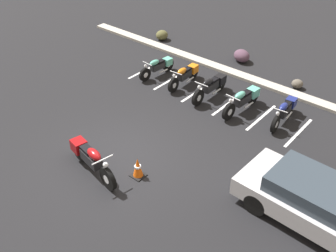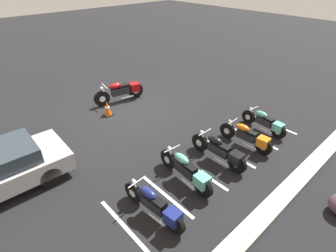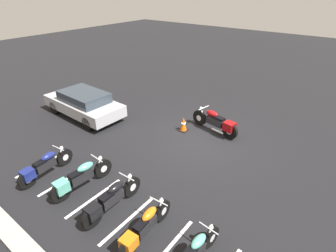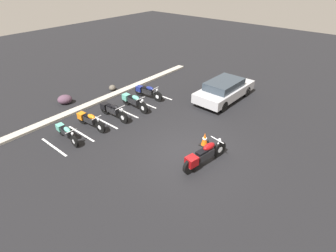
{
  "view_description": "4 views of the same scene",
  "coord_description": "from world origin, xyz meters",
  "px_view_note": "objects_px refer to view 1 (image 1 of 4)",
  "views": [
    {
      "loc": [
        7.45,
        -6.36,
        8.08
      ],
      "look_at": [
        0.84,
        1.41,
        0.86
      ],
      "focal_mm": 42.0,
      "sensor_mm": 36.0,
      "label": 1
    },
    {
      "loc": [
        5.84,
        8.88,
        5.6
      ],
      "look_at": [
        0.44,
        2.96,
        0.63
      ],
      "focal_mm": 28.0,
      "sensor_mm": 36.0,
      "label": 2
    },
    {
      "loc": [
        -4.66,
        8.42,
        5.91
      ],
      "look_at": [
        0.96,
        1.05,
        0.82
      ],
      "focal_mm": 28.0,
      "sensor_mm": 36.0,
      "label": 3
    },
    {
      "loc": [
        -7.59,
        -5.29,
        7.13
      ],
      "look_at": [
        -0.04,
        1.04,
        1.05
      ],
      "focal_mm": 28.0,
      "sensor_mm": 36.0,
      "label": 4
    }
  ],
  "objects_px": {
    "parked_bike_0": "(159,66)",
    "parked_bike_1": "(185,75)",
    "motorcycle_maroon_featured": "(90,158)",
    "car_silver": "(319,203)",
    "landscape_rock_2": "(242,56)",
    "landscape_rock_0": "(162,35)",
    "parked_bike_3": "(243,99)",
    "parked_bike_4": "(285,110)",
    "parked_bike_2": "(211,86)",
    "traffic_cone": "(138,168)",
    "landscape_rock_1": "(297,84)"
  },
  "relations": [
    {
      "from": "landscape_rock_2",
      "to": "motorcycle_maroon_featured",
      "type": "bearing_deg",
      "value": -86.76
    },
    {
      "from": "parked_bike_2",
      "to": "traffic_cone",
      "type": "relative_size",
      "value": 3.29
    },
    {
      "from": "parked_bike_3",
      "to": "motorcycle_maroon_featured",
      "type": "bearing_deg",
      "value": -12.1
    },
    {
      "from": "parked_bike_4",
      "to": "car_silver",
      "type": "xyz_separation_m",
      "value": [
        2.82,
        -3.81,
        0.24
      ]
    },
    {
      "from": "parked_bike_0",
      "to": "parked_bike_1",
      "type": "relative_size",
      "value": 0.95
    },
    {
      "from": "parked_bike_2",
      "to": "parked_bike_1",
      "type": "bearing_deg",
      "value": -94.9
    },
    {
      "from": "parked_bike_1",
      "to": "parked_bike_0",
      "type": "bearing_deg",
      "value": -88.91
    },
    {
      "from": "car_silver",
      "to": "landscape_rock_2",
      "type": "height_order",
      "value": "car_silver"
    },
    {
      "from": "parked_bike_3",
      "to": "landscape_rock_1",
      "type": "xyz_separation_m",
      "value": [
        0.83,
        2.88,
        -0.27
      ]
    },
    {
      "from": "parked_bike_0",
      "to": "car_silver",
      "type": "xyz_separation_m",
      "value": [
        8.61,
        -3.53,
        0.27
      ]
    },
    {
      "from": "parked_bike_3",
      "to": "parked_bike_4",
      "type": "height_order",
      "value": "parked_bike_3"
    },
    {
      "from": "parked_bike_4",
      "to": "landscape_rock_0",
      "type": "height_order",
      "value": "parked_bike_4"
    },
    {
      "from": "parked_bike_0",
      "to": "parked_bike_3",
      "type": "distance_m",
      "value": 4.28
    },
    {
      "from": "motorcycle_maroon_featured",
      "to": "parked_bike_1",
      "type": "bearing_deg",
      "value": 111.46
    },
    {
      "from": "traffic_cone",
      "to": "landscape_rock_1",
      "type": "bearing_deg",
      "value": 80.97
    },
    {
      "from": "motorcycle_maroon_featured",
      "to": "parked_bike_4",
      "type": "relative_size",
      "value": 1.16
    },
    {
      "from": "parked_bike_2",
      "to": "parked_bike_3",
      "type": "distance_m",
      "value": 1.49
    },
    {
      "from": "motorcycle_maroon_featured",
      "to": "car_silver",
      "type": "distance_m",
      "value": 6.52
    },
    {
      "from": "parked_bike_1",
      "to": "landscape_rock_1",
      "type": "relative_size",
      "value": 4.47
    },
    {
      "from": "landscape_rock_0",
      "to": "landscape_rock_2",
      "type": "distance_m",
      "value": 4.49
    },
    {
      "from": "parked_bike_0",
      "to": "parked_bike_2",
      "type": "distance_m",
      "value": 2.78
    },
    {
      "from": "parked_bike_4",
      "to": "landscape_rock_0",
      "type": "relative_size",
      "value": 3.3
    },
    {
      "from": "parked_bike_1",
      "to": "motorcycle_maroon_featured",
      "type": "bearing_deg",
      "value": 7.71
    },
    {
      "from": "motorcycle_maroon_featured",
      "to": "parked_bike_0",
      "type": "bearing_deg",
      "value": 123.63
    },
    {
      "from": "parked_bike_4",
      "to": "parked_bike_1",
      "type": "bearing_deg",
      "value": -93.06
    },
    {
      "from": "parked_bike_0",
      "to": "car_silver",
      "type": "bearing_deg",
      "value": 72.83
    },
    {
      "from": "parked_bike_0",
      "to": "landscape_rock_2",
      "type": "relative_size",
      "value": 2.35
    },
    {
      "from": "parked_bike_2",
      "to": "car_silver",
      "type": "xyz_separation_m",
      "value": [
        5.82,
        -3.52,
        0.22
      ]
    },
    {
      "from": "parked_bike_0",
      "to": "traffic_cone",
      "type": "bearing_deg",
      "value": 41.13
    },
    {
      "from": "landscape_rock_0",
      "to": "landscape_rock_2",
      "type": "height_order",
      "value": "landscape_rock_2"
    },
    {
      "from": "parked_bike_4",
      "to": "car_silver",
      "type": "height_order",
      "value": "car_silver"
    },
    {
      "from": "car_silver",
      "to": "landscape_rock_2",
      "type": "bearing_deg",
      "value": 134.91
    },
    {
      "from": "parked_bike_1",
      "to": "parked_bike_3",
      "type": "xyz_separation_m",
      "value": [
        2.89,
        -0.17,
        0.03
      ]
    },
    {
      "from": "landscape_rock_0",
      "to": "motorcycle_maroon_featured",
      "type": "bearing_deg",
      "value": -60.98
    },
    {
      "from": "parked_bike_2",
      "to": "car_silver",
      "type": "relative_size",
      "value": 0.5
    },
    {
      "from": "parked_bike_3",
      "to": "landscape_rock_0",
      "type": "distance_m",
      "value": 7.38
    },
    {
      "from": "car_silver",
      "to": "parked_bike_0",
      "type": "bearing_deg",
      "value": 159.46
    },
    {
      "from": "parked_bike_2",
      "to": "landscape_rock_0",
      "type": "height_order",
      "value": "parked_bike_2"
    },
    {
      "from": "landscape_rock_2",
      "to": "traffic_cone",
      "type": "distance_m",
      "value": 8.92
    },
    {
      "from": "car_silver",
      "to": "parked_bike_1",
      "type": "bearing_deg",
      "value": 155.04
    },
    {
      "from": "motorcycle_maroon_featured",
      "to": "parked_bike_3",
      "type": "relative_size",
      "value": 1.1
    },
    {
      "from": "landscape_rock_1",
      "to": "traffic_cone",
      "type": "distance_m",
      "value": 8.18
    },
    {
      "from": "landscape_rock_0",
      "to": "traffic_cone",
      "type": "bearing_deg",
      "value": -52.92
    },
    {
      "from": "parked_bike_3",
      "to": "landscape_rock_2",
      "type": "bearing_deg",
      "value": -143.86
    },
    {
      "from": "parked_bike_3",
      "to": "landscape_rock_2",
      "type": "xyz_separation_m",
      "value": [
        -2.24,
        3.54,
        -0.18
      ]
    },
    {
      "from": "landscape_rock_2",
      "to": "traffic_cone",
      "type": "xyz_separation_m",
      "value": [
        1.79,
        -8.74,
        0.04
      ]
    },
    {
      "from": "parked_bike_3",
      "to": "parked_bike_2",
      "type": "bearing_deg",
      "value": -88.34
    },
    {
      "from": "parked_bike_4",
      "to": "landscape_rock_1",
      "type": "bearing_deg",
      "value": -170.46
    },
    {
      "from": "parked_bike_2",
      "to": "parked_bike_3",
      "type": "relative_size",
      "value": 0.99
    },
    {
      "from": "parked_bike_0",
      "to": "landscape_rock_0",
      "type": "xyz_separation_m",
      "value": [
        -2.42,
        3.01,
        -0.16
      ]
    }
  ]
}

